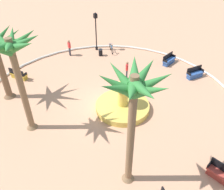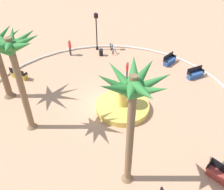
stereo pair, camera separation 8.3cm
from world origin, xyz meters
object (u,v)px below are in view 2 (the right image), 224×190
(bench_east, at_px, (169,61))
(trash_bin, at_px, (101,52))
(palm_tree_by_curb, at_px, (133,98))
(bicycle_red_frame, at_px, (112,49))
(person_cyclist_photo, at_px, (127,69))
(bench_north, at_px, (19,75))
(bench_southwest, at_px, (195,74))
(bench_southeast, at_px, (221,176))
(lamppost, at_px, (96,28))
(person_cyclist_helmet, at_px, (70,47))
(fountain, at_px, (122,106))
(palm_tree_near_fountain, at_px, (13,56))

(bench_east, relative_size, trash_bin, 2.29)
(palm_tree_by_curb, bearing_deg, bicycle_red_frame, -118.39)
(bench_east, height_order, person_cyclist_photo, person_cyclist_photo)
(bench_north, distance_m, bench_southwest, 15.65)
(palm_tree_by_curb, relative_size, trash_bin, 9.58)
(bench_north, height_order, bench_southwest, same)
(bench_southwest, bearing_deg, bench_north, -31.31)
(bench_southwest, relative_size, person_cyclist_photo, 0.96)
(palm_tree_by_curb, xyz_separation_m, trash_bin, (-5.95, -13.44, -5.28))
(bench_southeast, height_order, bench_southwest, same)
(bench_east, bearing_deg, bench_southwest, 94.62)
(bench_southwest, relative_size, lamppost, 0.41)
(lamppost, distance_m, person_cyclist_helmet, 3.33)
(fountain, height_order, lamppost, lamppost)
(bench_southeast, distance_m, lamppost, 17.79)
(fountain, distance_m, bench_east, 8.37)
(palm_tree_near_fountain, relative_size, bench_east, 4.05)
(palm_tree_near_fountain, xyz_separation_m, bench_east, (-14.02, -1.64, -5.08))
(bench_southeast, height_order, person_cyclist_photo, person_cyclist_photo)
(bench_east, height_order, trash_bin, bench_east)
(bench_east, xyz_separation_m, person_cyclist_helmet, (7.46, -6.73, 0.59))
(fountain, xyz_separation_m, bench_southwest, (-7.93, -0.24, 0.04))
(bicycle_red_frame, distance_m, person_cyclist_helmet, 4.38)
(trash_bin, relative_size, bicycle_red_frame, 0.45)
(fountain, bearing_deg, palm_tree_by_curb, 59.09)
(bicycle_red_frame, bearing_deg, lamppost, -51.08)
(bench_east, distance_m, person_cyclist_photo, 5.06)
(palm_tree_near_fountain, xyz_separation_m, palm_tree_by_curb, (-3.27, 6.79, 0.24))
(fountain, relative_size, trash_bin, 5.48)
(bicycle_red_frame, xyz_separation_m, person_cyclist_helmet, (4.04, -1.60, 0.56))
(fountain, relative_size, person_cyclist_helmet, 2.39)
(palm_tree_near_fountain, distance_m, bicycle_red_frame, 13.56)
(bench_east, relative_size, lamppost, 0.41)
(bench_north, bearing_deg, palm_tree_by_curb, 99.99)
(fountain, distance_m, palm_tree_by_curb, 8.02)
(palm_tree_near_fountain, bearing_deg, lamppost, -139.79)
(palm_tree_near_fountain, bearing_deg, person_cyclist_helmet, -128.09)
(palm_tree_near_fountain, relative_size, person_cyclist_photo, 3.97)
(palm_tree_near_fountain, relative_size, bench_southwest, 4.13)
(bench_north, height_order, lamppost, lamppost)
(lamppost, distance_m, trash_bin, 2.47)
(palm_tree_near_fountain, height_order, bench_east, palm_tree_near_fountain)
(bench_north, distance_m, bicycle_red_frame, 9.71)
(bicycle_red_frame, xyz_separation_m, person_cyclist_photo, (1.61, 5.16, 0.57))
(lamppost, bearing_deg, person_cyclist_helmet, -5.75)
(bench_north, bearing_deg, bench_southwest, 148.69)
(palm_tree_by_curb, height_order, bench_east, palm_tree_by_curb)
(bench_southeast, bearing_deg, person_cyclist_photo, -97.35)
(bicycle_red_frame, bearing_deg, person_cyclist_helmet, -21.66)
(person_cyclist_helmet, bearing_deg, bench_east, 137.92)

